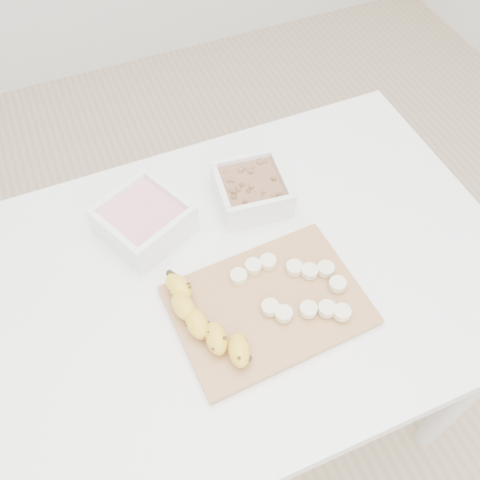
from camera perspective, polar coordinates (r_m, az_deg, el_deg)
name	(u,v)px	position (r m, az deg, el deg)	size (l,w,h in m)	color
ground	(244,405)	(1.67, 0.42, -17.18)	(3.50, 3.50, 0.00)	#C6AD89
table	(246,297)	(1.07, 0.63, -6.05)	(1.00, 0.70, 0.75)	white
bowl_yogurt	(144,220)	(1.03, -10.20, 2.15)	(0.20, 0.20, 0.07)	white
bowl_granola	(252,189)	(1.07, 1.26, 5.42)	(0.15, 0.15, 0.06)	white
cutting_board	(268,305)	(0.95, 3.03, -6.96)	(0.33, 0.23, 0.01)	tan
banana	(206,322)	(0.91, -3.62, -8.70)	(0.06, 0.21, 0.04)	gold
banana_slices	(296,287)	(0.95, 6.01, -4.99)	(0.19, 0.18, 0.02)	beige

